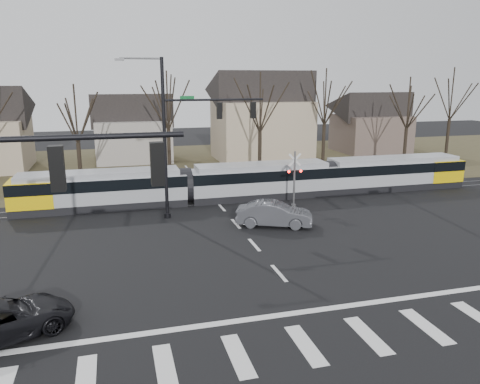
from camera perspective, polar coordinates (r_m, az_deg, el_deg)
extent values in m
plane|color=black|center=(20.69, 6.70, -11.94)|extent=(140.00, 140.00, 0.00)
cube|color=#38331E|center=(50.57, -6.86, 3.40)|extent=(140.00, 28.00, 0.01)
cube|color=silver|center=(16.02, -18.28, -20.86)|extent=(0.60, 2.60, 0.01)
cube|color=silver|center=(16.01, -9.12, -20.31)|extent=(0.60, 2.60, 0.01)
cube|color=silver|center=(16.36, -0.24, -19.31)|extent=(0.60, 2.60, 0.01)
cube|color=silver|center=(17.04, 7.99, -17.98)|extent=(0.60, 2.60, 0.01)
cube|color=silver|center=(18.01, 15.33, -16.48)|extent=(0.60, 2.60, 0.01)
cube|color=silver|center=(19.24, 21.73, -14.94)|extent=(0.60, 2.60, 0.01)
cube|color=silver|center=(20.68, 27.22, -13.46)|extent=(0.60, 2.60, 0.01)
cube|color=silver|center=(19.21, 8.74, -14.11)|extent=(28.00, 0.35, 0.01)
cube|color=silver|center=(22.39, 4.78, -9.83)|extent=(0.18, 2.00, 0.01)
cube|color=silver|center=(25.91, 1.75, -6.45)|extent=(0.18, 2.00, 0.01)
cube|color=silver|center=(29.55, -0.51, -3.88)|extent=(0.18, 2.00, 0.01)
cube|color=silver|center=(33.28, -2.26, -1.88)|extent=(0.18, 2.00, 0.01)
cube|color=silver|center=(37.06, -3.65, -0.28)|extent=(0.18, 2.00, 0.01)
cube|color=silver|center=(40.89, -4.78, 1.02)|extent=(0.18, 2.00, 0.01)
cube|color=silver|center=(44.74, -5.72, 2.10)|extent=(0.18, 2.00, 0.01)
cube|color=silver|center=(48.62, -6.51, 3.00)|extent=(0.18, 2.00, 0.01)
cube|color=#59595E|center=(34.31, -2.67, -1.37)|extent=(90.00, 0.12, 0.06)
cube|color=#59595E|center=(35.63, -3.17, -0.81)|extent=(90.00, 0.12, 0.06)
cube|color=gray|center=(34.13, -16.61, 0.24)|extent=(11.83, 2.55, 2.66)
cube|color=black|center=(34.02, -16.67, 1.12)|extent=(11.85, 2.59, 0.77)
cube|color=#E7BE07|center=(34.54, -24.02, -0.09)|extent=(2.91, 2.60, 1.78)
cube|color=gray|center=(35.77, 2.66, 1.40)|extent=(10.92, 2.55, 2.66)
cube|color=black|center=(35.66, 2.67, 2.24)|extent=(10.94, 2.59, 0.77)
cube|color=gray|center=(40.67, 18.13, 2.22)|extent=(11.83, 2.55, 2.66)
cube|color=black|center=(40.57, 18.18, 2.96)|extent=(11.85, 2.59, 0.77)
cube|color=#E7BE07|center=(43.25, 23.10, 2.56)|extent=(2.91, 2.60, 1.78)
imported|color=#45464C|center=(29.00, 4.20, -2.69)|extent=(4.95, 5.82, 1.54)
imported|color=black|center=(18.93, -27.00, -13.72)|extent=(5.85, 6.52, 1.35)
cylinder|color=black|center=(11.45, -23.32, 6.01)|extent=(6.50, 0.14, 0.14)
cube|color=black|center=(11.51, -21.40, 2.69)|extent=(0.32, 0.32, 1.05)
sphere|color=#FF0C07|center=(11.46, -21.54, 4.30)|extent=(0.22, 0.22, 0.22)
cube|color=black|center=(11.48, -10.05, 3.40)|extent=(0.32, 0.32, 1.05)
sphere|color=#FF0C07|center=(11.43, -10.12, 5.02)|extent=(0.22, 0.22, 0.22)
cylinder|color=black|center=(30.17, -9.17, 6.22)|extent=(0.22, 0.22, 10.20)
cylinder|color=black|center=(31.18, -8.83, -2.83)|extent=(0.44, 0.44, 0.30)
cylinder|color=black|center=(30.47, -3.15, 11.17)|extent=(6.50, 0.14, 0.14)
cube|color=#0C5926|center=(30.14, -6.47, 11.36)|extent=(0.90, 0.03, 0.22)
cube|color=black|center=(30.58, -2.53, 9.87)|extent=(0.32, 0.32, 1.05)
sphere|color=#FF0C07|center=(30.56, -2.53, 10.49)|extent=(0.22, 0.22, 0.22)
cube|color=black|center=(31.16, 1.62, 9.94)|extent=(0.32, 0.32, 1.05)
sphere|color=#FF0C07|center=(31.14, 1.62, 10.55)|extent=(0.22, 0.22, 0.22)
cube|color=#59595B|center=(29.79, -14.50, 15.37)|extent=(0.55, 0.22, 0.14)
cylinder|color=#59595B|center=(33.15, 6.63, 1.52)|extent=(0.14, 0.14, 4.00)
cylinder|color=#59595B|center=(33.59, 6.55, -1.65)|extent=(0.36, 0.36, 0.20)
cube|color=silver|center=(32.88, 6.70, 3.91)|extent=(0.95, 0.04, 0.95)
cube|color=silver|center=(32.88, 6.70, 3.91)|extent=(0.95, 0.04, 0.95)
cube|color=black|center=(33.03, 6.66, 2.54)|extent=(1.00, 0.10, 0.12)
sphere|color=#FF0C07|center=(32.79, 5.98, 2.48)|extent=(0.18, 0.18, 0.18)
sphere|color=#FF0C07|center=(33.12, 7.44, 2.55)|extent=(0.18, 0.18, 0.18)
cube|color=gray|center=(53.72, -12.88, 6.18)|extent=(8.00, 7.00, 4.50)
cube|color=tan|center=(53.09, 2.60, 7.51)|extent=(10.00, 8.00, 6.50)
cube|color=brown|center=(61.20, 15.60, 6.89)|extent=(8.00, 7.00, 4.50)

